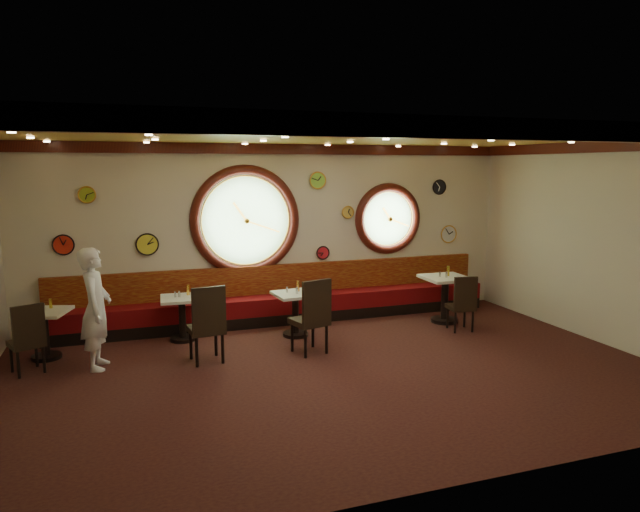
{
  "coord_description": "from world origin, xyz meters",
  "views": [
    {
      "loc": [
        -2.66,
        -7.02,
        2.8
      ],
      "look_at": [
        0.05,
        0.8,
        1.5
      ],
      "focal_mm": 32.0,
      "sensor_mm": 36.0,
      "label": 1
    }
  ],
  "objects_px": {
    "condiment_c_salt": "(287,290)",
    "condiment_d_salt": "(440,274)",
    "condiment_a_bottle": "(51,303)",
    "table_d": "(445,293)",
    "condiment_d_pepper": "(446,274)",
    "chair_c": "(313,312)",
    "condiment_c_pepper": "(297,290)",
    "condiment_a_pepper": "(44,307)",
    "condiment_c_bottle": "(298,286)",
    "table_b": "(182,313)",
    "table_c": "(295,309)",
    "chair_b": "(207,319)",
    "condiment_b_salt": "(175,294)",
    "condiment_d_bottle": "(448,271)",
    "chair_a": "(27,334)",
    "condiment_b_bottle": "(188,290)",
    "table_a": "(45,328)",
    "condiment_b_pepper": "(179,294)",
    "condiment_a_salt": "(39,308)",
    "chair_d": "(463,300)",
    "waiter": "(96,308)"
  },
  "relations": [
    {
      "from": "condiment_a_bottle",
      "to": "condiment_d_pepper",
      "type": "bearing_deg",
      "value": -3.33
    },
    {
      "from": "condiment_a_salt",
      "to": "condiment_c_salt",
      "type": "height_order",
      "value": "condiment_c_salt"
    },
    {
      "from": "condiment_b_salt",
      "to": "condiment_b_bottle",
      "type": "xyz_separation_m",
      "value": [
        0.22,
        0.11,
        0.04
      ]
    },
    {
      "from": "condiment_c_pepper",
      "to": "condiment_a_bottle",
      "type": "distance_m",
      "value": 3.73
    },
    {
      "from": "condiment_a_salt",
      "to": "condiment_a_pepper",
      "type": "xyz_separation_m",
      "value": [
        0.06,
        0.01,
        0.0
      ]
    },
    {
      "from": "chair_b",
      "to": "condiment_d_salt",
      "type": "distance_m",
      "value": 4.35
    },
    {
      "from": "chair_b",
      "to": "condiment_b_salt",
      "type": "relative_size",
      "value": 7.39
    },
    {
      "from": "condiment_d_pepper",
      "to": "condiment_d_bottle",
      "type": "height_order",
      "value": "condiment_d_bottle"
    },
    {
      "from": "condiment_a_salt",
      "to": "condiment_b_pepper",
      "type": "relative_size",
      "value": 0.92
    },
    {
      "from": "condiment_d_pepper",
      "to": "waiter",
      "type": "relative_size",
      "value": 0.06
    },
    {
      "from": "table_b",
      "to": "condiment_d_bottle",
      "type": "relative_size",
      "value": 3.99
    },
    {
      "from": "chair_c",
      "to": "condiment_c_bottle",
      "type": "relative_size",
      "value": 4.04
    },
    {
      "from": "table_c",
      "to": "condiment_c_bottle",
      "type": "relative_size",
      "value": 4.16
    },
    {
      "from": "table_b",
      "to": "condiment_d_bottle",
      "type": "bearing_deg",
      "value": -4.55
    },
    {
      "from": "chair_d",
      "to": "condiment_a_bottle",
      "type": "relative_size",
      "value": 4.18
    },
    {
      "from": "table_b",
      "to": "condiment_c_bottle",
      "type": "height_order",
      "value": "condiment_c_bottle"
    },
    {
      "from": "condiment_a_bottle",
      "to": "condiment_b_bottle",
      "type": "xyz_separation_m",
      "value": [
        2.03,
        0.24,
        0.01
      ]
    },
    {
      "from": "condiment_a_salt",
      "to": "condiment_d_salt",
      "type": "height_order",
      "value": "condiment_d_salt"
    },
    {
      "from": "condiment_a_bottle",
      "to": "table_d",
      "type": "bearing_deg",
      "value": -2.58
    },
    {
      "from": "table_c",
      "to": "condiment_d_bottle",
      "type": "height_order",
      "value": "condiment_d_bottle"
    },
    {
      "from": "chair_a",
      "to": "condiment_d_bottle",
      "type": "distance_m",
      "value": 6.84
    },
    {
      "from": "chair_b",
      "to": "condiment_b_bottle",
      "type": "xyz_separation_m",
      "value": [
        -0.12,
        1.37,
        0.16
      ]
    },
    {
      "from": "chair_b",
      "to": "condiment_d_salt",
      "type": "bearing_deg",
      "value": 5.05
    },
    {
      "from": "table_a",
      "to": "chair_a",
      "type": "relative_size",
      "value": 1.35
    },
    {
      "from": "table_c",
      "to": "condiment_c_bottle",
      "type": "height_order",
      "value": "condiment_c_bottle"
    },
    {
      "from": "chair_a",
      "to": "chair_c",
      "type": "distance_m",
      "value": 3.94
    },
    {
      "from": "table_d",
      "to": "condiment_c_bottle",
      "type": "distance_m",
      "value": 2.75
    },
    {
      "from": "chair_c",
      "to": "condiment_b_bottle",
      "type": "relative_size",
      "value": 4.15
    },
    {
      "from": "condiment_c_bottle",
      "to": "table_b",
      "type": "bearing_deg",
      "value": 172.21
    },
    {
      "from": "condiment_c_salt",
      "to": "condiment_c_bottle",
      "type": "xyz_separation_m",
      "value": [
        0.2,
        0.04,
        0.04
      ]
    },
    {
      "from": "table_c",
      "to": "chair_b",
      "type": "bearing_deg",
      "value": -150.53
    },
    {
      "from": "chair_a",
      "to": "condiment_b_pepper",
      "type": "distance_m",
      "value": 2.29
    },
    {
      "from": "condiment_a_pepper",
      "to": "condiment_a_bottle",
      "type": "distance_m",
      "value": 0.14
    },
    {
      "from": "waiter",
      "to": "condiment_b_salt",
      "type": "bearing_deg",
      "value": -43.9
    },
    {
      "from": "table_d",
      "to": "waiter",
      "type": "distance_m",
      "value": 5.89
    },
    {
      "from": "condiment_b_salt",
      "to": "condiment_d_salt",
      "type": "relative_size",
      "value": 1.06
    },
    {
      "from": "table_b",
      "to": "condiment_b_bottle",
      "type": "distance_m",
      "value": 0.39
    },
    {
      "from": "condiment_c_salt",
      "to": "condiment_d_salt",
      "type": "xyz_separation_m",
      "value": [
        2.82,
        -0.12,
        0.11
      ]
    },
    {
      "from": "chair_b",
      "to": "table_b",
      "type": "bearing_deg",
      "value": 94.67
    },
    {
      "from": "table_b",
      "to": "chair_a",
      "type": "distance_m",
      "value": 2.31
    },
    {
      "from": "chair_d",
      "to": "condiment_a_bottle",
      "type": "bearing_deg",
      "value": 179.71
    },
    {
      "from": "table_c",
      "to": "chair_c",
      "type": "relative_size",
      "value": 1.03
    },
    {
      "from": "chair_a",
      "to": "condiment_b_bottle",
      "type": "height_order",
      "value": "chair_a"
    },
    {
      "from": "chair_a",
      "to": "condiment_d_pepper",
      "type": "distance_m",
      "value": 6.73
    },
    {
      "from": "table_a",
      "to": "table_d",
      "type": "relative_size",
      "value": 0.97
    },
    {
      "from": "table_a",
      "to": "condiment_c_pepper",
      "type": "bearing_deg",
      "value": -2.7
    },
    {
      "from": "chair_c",
      "to": "condiment_a_bottle",
      "type": "distance_m",
      "value": 3.89
    },
    {
      "from": "condiment_b_pepper",
      "to": "condiment_d_bottle",
      "type": "xyz_separation_m",
      "value": [
        4.72,
        -0.38,
        0.16
      ]
    },
    {
      "from": "table_b",
      "to": "table_c",
      "type": "xyz_separation_m",
      "value": [
        1.81,
        -0.36,
        0.01
      ]
    },
    {
      "from": "condiment_a_salt",
      "to": "condiment_c_bottle",
      "type": "bearing_deg",
      "value": -0.22
    }
  ]
}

